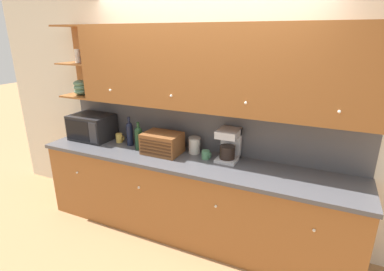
# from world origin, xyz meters

# --- Properties ---
(ground_plane) EXTENTS (24.00, 24.00, 0.00)m
(ground_plane) POSITION_xyz_m (0.00, 0.00, 0.00)
(ground_plane) COLOR #9E754C
(wall_back) EXTENTS (5.81, 0.06, 2.60)m
(wall_back) POSITION_xyz_m (0.00, 0.03, 1.30)
(wall_back) COLOR silver
(wall_back) RESTS_ON ground_plane
(counter_unit) EXTENTS (3.43, 0.63, 0.90)m
(counter_unit) POSITION_xyz_m (-0.00, -0.30, 0.45)
(counter_unit) COLOR #935628
(counter_unit) RESTS_ON ground_plane
(backsplash_panel) EXTENTS (3.41, 0.01, 0.51)m
(backsplash_panel) POSITION_xyz_m (0.00, -0.01, 1.16)
(backsplash_panel) COLOR #4C4C51
(backsplash_panel) RESTS_ON counter_unit
(upper_cabinets) EXTENTS (3.41, 0.36, 0.82)m
(upper_cabinets) POSITION_xyz_m (0.17, -0.17, 1.82)
(upper_cabinets) COLOR #935628
(upper_cabinets) RESTS_ON backsplash_panel
(microwave) EXTENTS (0.50, 0.38, 0.30)m
(microwave) POSITION_xyz_m (-1.35, -0.22, 1.05)
(microwave) COLOR black
(microwave) RESTS_ON counter_unit
(mug) EXTENTS (0.09, 0.08, 0.11)m
(mug) POSITION_xyz_m (-0.97, -0.19, 0.95)
(mug) COLOR gold
(mug) RESTS_ON counter_unit
(wine_bottle) EXTENTS (0.08, 0.08, 0.34)m
(wine_bottle) POSITION_xyz_m (-0.80, -0.21, 1.05)
(wine_bottle) COLOR black
(wine_bottle) RESTS_ON counter_unit
(second_wine_bottle) EXTENTS (0.09, 0.09, 0.32)m
(second_wine_bottle) POSITION_xyz_m (-0.63, -0.28, 1.05)
(second_wine_bottle) COLOR #19381E
(second_wine_bottle) RESTS_ON counter_unit
(bread_box) EXTENTS (0.41, 0.30, 0.23)m
(bread_box) POSITION_xyz_m (-0.33, -0.27, 1.01)
(bread_box) COLOR brown
(bread_box) RESTS_ON counter_unit
(storage_canister) EXTENTS (0.13, 0.13, 0.18)m
(storage_canister) POSITION_xyz_m (-0.01, -0.12, 0.99)
(storage_canister) COLOR silver
(storage_canister) RESTS_ON counter_unit
(mug_blue_second) EXTENTS (0.10, 0.08, 0.09)m
(mug_blue_second) POSITION_xyz_m (0.16, -0.22, 0.95)
(mug_blue_second) COLOR #4C845B
(mug_blue_second) RESTS_ON counter_unit
(coffee_maker) EXTENTS (0.21, 0.25, 0.33)m
(coffee_maker) POSITION_xyz_m (0.38, -0.14, 1.07)
(coffee_maker) COLOR #B7B7BC
(coffee_maker) RESTS_ON counter_unit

